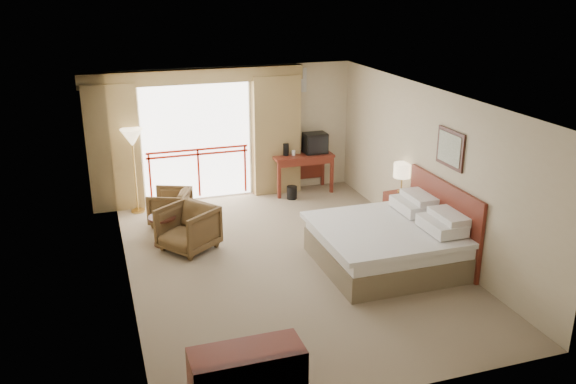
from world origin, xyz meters
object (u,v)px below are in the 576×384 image
object	(u,v)px
bed	(389,243)
armchair_far	(171,223)
wastebasket	(292,193)
desk	(301,162)
armchair_near	(189,249)
dresser	(248,383)
nightstand	(401,211)
floor_lamp	(132,141)
table_lamp	(402,171)
tv	(315,143)
side_table	(163,226)

from	to	relation	value
bed	armchair_far	size ratio (longest dim) A/B	2.95
wastebasket	desk	bearing A→B (deg)	51.52
desk	armchair_near	distance (m)	3.66
bed	wastebasket	size ratio (longest dim) A/B	7.86
desk	dresser	bearing A→B (deg)	-117.72
desk	wastebasket	xyz separation A→B (m)	(-0.35, -0.44, -0.52)
nightstand	floor_lamp	distance (m)	5.22
wastebasket	floor_lamp	world-z (taller)	floor_lamp
table_lamp	wastebasket	bearing A→B (deg)	123.62
armchair_far	nightstand	bearing A→B (deg)	91.34
wastebasket	armchair_near	bearing A→B (deg)	-143.37
bed	nightstand	xyz separation A→B (m)	(0.91, 1.28, -0.04)
armchair_near	table_lamp	bearing A→B (deg)	49.59
tv	wastebasket	distance (m)	1.18
tv	floor_lamp	distance (m)	3.79
tv	armchair_far	size ratio (longest dim) A/B	0.66
floor_lamp	nightstand	bearing A→B (deg)	-27.88
floor_lamp	dresser	world-z (taller)	floor_lamp
bed	dresser	xyz separation A→B (m)	(-3.04, -2.75, 0.02)
floor_lamp	dresser	bearing A→B (deg)	-84.99
armchair_near	armchair_far	bearing A→B (deg)	149.19
bed	dresser	world-z (taller)	bed
tv	floor_lamp	xyz separation A→B (m)	(-3.77, -0.12, 0.39)
side_table	floor_lamp	world-z (taller)	floor_lamp
armchair_far	side_table	bearing A→B (deg)	7.86
nightstand	dresser	distance (m)	5.64
table_lamp	armchair_far	distance (m)	4.40
wastebasket	side_table	xyz separation A→B (m)	(-2.84, -1.50, 0.22)
table_lamp	armchair_near	xyz separation A→B (m)	(-3.85, 0.26, -1.10)
table_lamp	wastebasket	distance (m)	2.68
desk	floor_lamp	bearing A→B (deg)	179.13
bed	tv	bearing A→B (deg)	87.45
nightstand	tv	size ratio (longest dim) A/B	1.40
bed	tv	size ratio (longest dim) A/B	4.47
armchair_near	bed	bearing A→B (deg)	25.03
nightstand	armchair_far	distance (m)	4.29
bed	floor_lamp	bearing A→B (deg)	134.49
table_lamp	floor_lamp	bearing A→B (deg)	152.62
table_lamp	armchair_near	bearing A→B (deg)	176.18
desk	armchair_far	bearing A→B (deg)	-165.30
bed	armchair_near	distance (m)	3.36
armchair_near	side_table	xyz separation A→B (m)	(-0.38, 0.33, 0.35)
bed	table_lamp	xyz separation A→B (m)	(0.91, 1.33, 0.72)
table_lamp	dresser	size ratio (longest dim) A/B	0.47
bed	side_table	world-z (taller)	bed
armchair_far	bed	bearing A→B (deg)	70.01
tv	dresser	xyz separation A→B (m)	(-3.21, -6.54, -0.66)
desk	floor_lamp	distance (m)	3.56
nightstand	dresser	xyz separation A→B (m)	(-3.95, -4.03, 0.06)
nightstand	side_table	size ratio (longest dim) A/B	1.29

